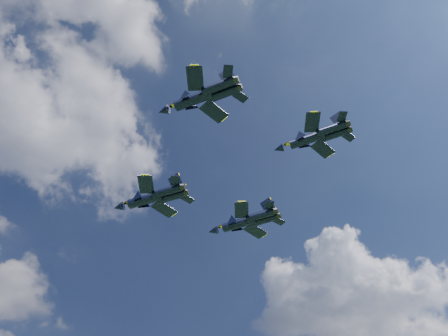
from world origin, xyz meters
TOP-DOWN VIEW (x-y plane):
  - jet_lead at (-8.67, 20.28)m, footprint 13.29×16.16m
  - jet_left at (-12.00, -3.99)m, footprint 11.95×15.35m
  - jet_right at (10.85, 16.00)m, footprint 12.50×16.29m
  - jet_slot at (9.38, -7.85)m, footprint 11.19×14.53m

SIDE VIEW (x-z plane):
  - jet_right at x=10.85m, z-range 62.40..66.41m
  - jet_lead at x=-8.67m, z-range 62.64..66.71m
  - jet_slot at x=9.38m, z-range 65.14..68.72m
  - jet_left at x=-12.00m, z-range 65.21..69.01m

